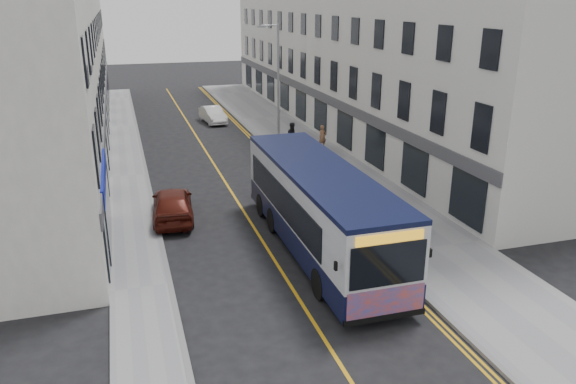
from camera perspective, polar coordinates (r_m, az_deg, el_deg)
ground at (r=21.76m, az=-1.60°, el=-6.59°), size 140.00×140.00×0.00m
pavement_east at (r=34.25m, az=3.20°, el=3.22°), size 4.50×64.00×0.12m
pavement_west at (r=32.32m, az=-15.92°, el=1.52°), size 2.00×64.00×0.12m
kerb_east at (r=33.57m, az=-0.42°, el=2.93°), size 0.18×64.00×0.13m
kerb_west at (r=32.34m, az=-14.16°, el=1.70°), size 0.18×64.00×0.13m
road_centre_line at (r=32.73m, az=-7.16°, el=2.24°), size 0.12×64.00×0.01m
road_dbl_yellow_inner at (r=33.47m, az=-1.16°, el=2.77°), size 0.10×64.00×0.01m
road_dbl_yellow_outer at (r=33.52m, az=-0.83°, el=2.79°), size 0.10×64.00×0.01m
terrace_east at (r=43.33m, az=5.94°, el=15.16°), size 6.00×46.00×13.00m
terrace_west at (r=40.23m, az=-23.02°, el=13.50°), size 6.00×46.00×13.00m
streetlamp at (r=34.57m, az=-1.12°, el=10.73°), size 1.32×0.18×8.00m
city_bus at (r=21.56m, az=3.18°, el=-1.48°), size 2.73×11.69×3.40m
bicycle at (r=23.80m, az=12.36°, el=-3.20°), size 1.75×0.65×0.91m
pedestrian_near at (r=36.56m, az=3.53°, el=5.59°), size 0.63×0.49×1.55m
pedestrian_far at (r=35.87m, az=0.50°, el=5.61°), size 0.92×0.73×1.85m
car_white at (r=45.33m, az=-7.64°, el=7.78°), size 1.79×3.98×1.27m
car_maroon at (r=25.56m, az=-11.65°, el=-1.17°), size 2.12×4.50×1.49m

